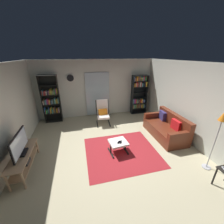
# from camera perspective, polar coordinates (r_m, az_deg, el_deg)

# --- Properties ---
(ground_plane) EXTENTS (7.02, 7.02, 0.00)m
(ground_plane) POSITION_cam_1_polar(r_m,az_deg,el_deg) (4.52, -0.37, -15.46)
(ground_plane) COLOR tan
(wall_back) EXTENTS (5.60, 0.06, 2.60)m
(wall_back) POSITION_cam_1_polar(r_m,az_deg,el_deg) (6.58, -6.45, 9.47)
(wall_back) COLOR silver
(wall_back) RESTS_ON ground
(wall_left) EXTENTS (0.06, 6.00, 2.60)m
(wall_left) POSITION_cam_1_polar(r_m,az_deg,el_deg) (4.20, -39.14, -3.54)
(wall_left) COLOR silver
(wall_left) RESTS_ON ground
(wall_right) EXTENTS (0.06, 6.00, 2.60)m
(wall_right) POSITION_cam_1_polar(r_m,az_deg,el_deg) (5.16, 30.18, 2.73)
(wall_right) COLOR silver
(wall_right) RESTS_ON ground
(glass_door_panel) EXTENTS (1.10, 0.01, 2.00)m
(glass_door_panel) POSITION_cam_1_polar(r_m,az_deg,el_deg) (6.58, -5.90, 7.26)
(glass_door_panel) COLOR silver
(area_rug) EXTENTS (2.16, 1.96, 0.01)m
(area_rug) POSITION_cam_1_polar(r_m,az_deg,el_deg) (4.47, 3.90, -15.96)
(area_rug) COLOR maroon
(area_rug) RESTS_ON ground
(tv_stand) EXTENTS (0.40, 1.36, 0.50)m
(tv_stand) POSITION_cam_1_polar(r_m,az_deg,el_deg) (4.34, -32.58, -16.03)
(tv_stand) COLOR tan
(tv_stand) RESTS_ON ground
(television) EXTENTS (0.20, 0.93, 0.56)m
(television) POSITION_cam_1_polar(r_m,az_deg,el_deg) (4.12, -33.81, -11.12)
(television) COLOR black
(television) RESTS_ON tv_stand
(bookshelf_near_tv) EXTENTS (0.71, 0.30, 2.04)m
(bookshelf_near_tv) POSITION_cam_1_polar(r_m,az_deg,el_deg) (6.47, -23.84, 4.52)
(bookshelf_near_tv) COLOR black
(bookshelf_near_tv) RESTS_ON ground
(bookshelf_near_sofa) EXTENTS (0.76, 0.30, 1.89)m
(bookshelf_near_sofa) POSITION_cam_1_polar(r_m,az_deg,el_deg) (6.97, 10.93, 7.28)
(bookshelf_near_sofa) COLOR black
(bookshelf_near_sofa) RESTS_ON ground
(leather_sofa) EXTENTS (0.85, 1.71, 0.84)m
(leather_sofa) POSITION_cam_1_polar(r_m,az_deg,el_deg) (5.45, 21.45, -6.18)
(leather_sofa) COLOR #5E2616
(leather_sofa) RESTS_ON ground
(lounge_armchair) EXTENTS (0.61, 0.69, 1.02)m
(lounge_armchair) POSITION_cam_1_polar(r_m,az_deg,el_deg) (5.90, -3.84, 0.18)
(lounge_armchair) COLOR black
(lounge_armchair) RESTS_ON ground
(ottoman) EXTENTS (0.57, 0.53, 0.37)m
(ottoman) POSITION_cam_1_polar(r_m,az_deg,el_deg) (4.28, 2.57, -12.80)
(ottoman) COLOR white
(ottoman) RESTS_ON ground
(tv_remote) EXTENTS (0.09, 0.15, 0.02)m
(tv_remote) POSITION_cam_1_polar(r_m,az_deg,el_deg) (4.22, 3.67, -12.23)
(tv_remote) COLOR black
(tv_remote) RESTS_ON ottoman
(cell_phone) EXTENTS (0.14, 0.15, 0.01)m
(cell_phone) POSITION_cam_1_polar(r_m,az_deg,el_deg) (4.21, 2.89, -12.33)
(cell_phone) COLOR black
(cell_phone) RESTS_ON ottoman
(floor_lamp_by_sofa) EXTENTS (0.22, 0.22, 1.62)m
(floor_lamp_by_sofa) POSITION_cam_1_polar(r_m,az_deg,el_deg) (4.10, 38.20, -4.20)
(floor_lamp_by_sofa) COLOR #A5A5AD
(floor_lamp_by_sofa) RESTS_ON ground
(wall_clock) EXTENTS (0.29, 0.03, 0.29)m
(wall_clock) POSITION_cam_1_polar(r_m,az_deg,el_deg) (6.36, -16.81, 13.26)
(wall_clock) COLOR silver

